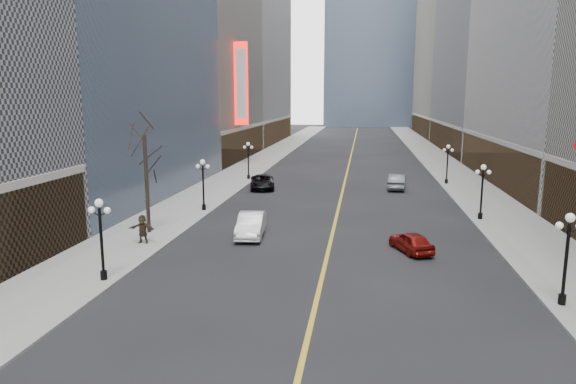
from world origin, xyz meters
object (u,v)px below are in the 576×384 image
(car_sb_far, at_px, (397,182))
(car_nb_mid, at_px, (251,225))
(streetlamp_west_3, at_px, (248,157))
(car_nb_far, at_px, (262,182))
(streetlamp_east_2, at_px, (482,186))
(car_sb_mid, at_px, (411,242))
(streetlamp_west_2, at_px, (203,179))
(streetlamp_east_1, at_px, (567,249))
(streetlamp_west_1, at_px, (101,231))
(streetlamp_east_3, at_px, (448,160))

(car_sb_far, bearing_deg, car_nb_mid, 67.35)
(streetlamp_west_3, height_order, car_nb_far, streetlamp_west_3)
(streetlamp_east_2, bearing_deg, car_sb_mid, -123.35)
(streetlamp_west_2, bearing_deg, streetlamp_east_2, 0.00)
(streetlamp_west_2, bearing_deg, car_sb_far, 38.64)
(car_nb_far, distance_m, car_sb_mid, 26.08)
(streetlamp_east_1, bearing_deg, car_nb_mid, 149.20)
(streetlamp_east_2, relative_size, car_sb_far, 0.88)
(streetlamp_east_1, bearing_deg, car_sb_far, 100.40)
(streetlamp_west_3, bearing_deg, streetlamp_east_2, -37.33)
(streetlamp_east_2, relative_size, car_sb_mid, 1.13)
(streetlamp_west_1, xyz_separation_m, car_nb_mid, (5.94, 10.53, -2.05))
(car_nb_far, bearing_deg, car_sb_far, -3.77)
(car_nb_far, bearing_deg, streetlamp_east_2, -42.02)
(streetlamp_west_1, distance_m, streetlamp_west_2, 18.00)
(streetlamp_east_1, relative_size, streetlamp_west_1, 1.00)
(streetlamp_east_2, distance_m, streetlamp_west_3, 29.68)
(streetlamp_west_2, relative_size, car_nb_far, 0.81)
(streetlamp_east_2, relative_size, streetlamp_west_3, 1.00)
(streetlamp_west_3, bearing_deg, car_sb_far, -12.27)
(streetlamp_west_2, relative_size, streetlamp_west_3, 1.00)
(car_sb_mid, height_order, car_sb_far, car_sb_far)
(car_nb_far, xyz_separation_m, car_sb_far, (14.80, 2.08, 0.07))
(streetlamp_west_1, height_order, car_sb_far, streetlamp_west_1)
(streetlamp_east_2, height_order, car_sb_mid, streetlamp_east_2)
(streetlamp_east_3, distance_m, car_nb_far, 21.64)
(streetlamp_east_3, height_order, streetlamp_west_1, same)
(streetlamp_east_2, bearing_deg, streetlamp_west_2, 180.00)
(streetlamp_east_3, height_order, streetlamp_west_3, same)
(streetlamp_west_1, bearing_deg, car_nb_far, 84.49)
(streetlamp_east_1, xyz_separation_m, streetlamp_east_3, (0.00, 36.00, 0.00))
(streetlamp_east_3, distance_m, car_nb_mid, 31.06)
(streetlamp_east_3, xyz_separation_m, car_sb_far, (-5.90, -3.85, -2.06))
(car_nb_far, xyz_separation_m, car_sb_mid, (14.28, -21.83, -0.09))
(streetlamp_east_3, relative_size, streetlamp_west_3, 1.00)
(streetlamp_east_1, bearing_deg, streetlamp_east_2, 90.00)
(streetlamp_east_1, relative_size, car_nb_mid, 0.87)
(streetlamp_west_1, distance_m, car_nb_mid, 12.26)
(streetlamp_east_3, bearing_deg, car_nb_far, -164.01)
(streetlamp_east_2, xyz_separation_m, car_sb_mid, (-6.42, -9.76, -2.22))
(streetlamp_west_2, height_order, car_sb_mid, streetlamp_west_2)
(streetlamp_east_3, relative_size, car_sb_far, 0.88)
(car_sb_far, bearing_deg, streetlamp_east_2, 118.52)
(streetlamp_east_3, height_order, car_nb_mid, streetlamp_east_3)
(streetlamp_east_2, height_order, streetlamp_east_3, same)
(streetlamp_east_3, height_order, car_sb_mid, streetlamp_east_3)
(streetlamp_west_2, bearing_deg, streetlamp_west_1, -90.00)
(streetlamp_east_3, bearing_deg, car_sb_mid, -103.03)
(streetlamp_east_3, distance_m, car_sb_mid, 28.58)
(streetlamp_west_1, bearing_deg, streetlamp_west_3, 90.00)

